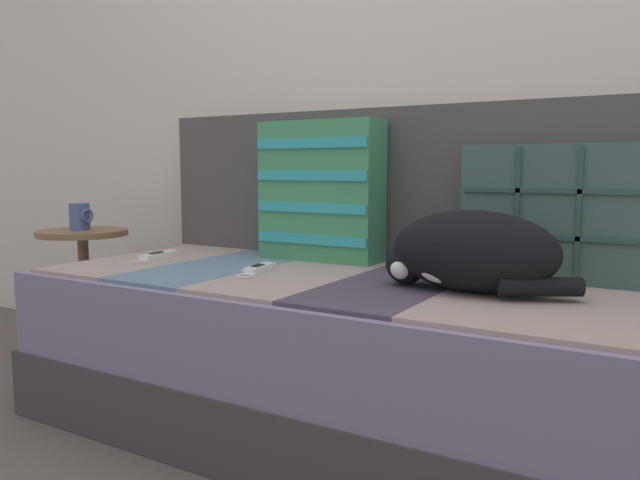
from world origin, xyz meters
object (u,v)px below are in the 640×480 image
at_px(throw_pillow_quilted, 552,213).
at_px(game_remote_near, 258,269).
at_px(game_remote_far, 158,256).
at_px(end_table, 84,272).
at_px(coffee_mug, 80,217).
at_px(couch, 402,363).
at_px(throw_pillow_striped, 321,191).
at_px(sleeping_cat, 468,253).

distance_m(throw_pillow_quilted, game_remote_near, 0.80).
height_order(throw_pillow_quilted, game_remote_far, throw_pillow_quilted).
relative_size(end_table, coffee_mug, 5.05).
xyz_separation_m(couch, end_table, (-1.30, 0.04, 0.13)).
distance_m(game_remote_near, game_remote_far, 0.44).
bearing_deg(couch, throw_pillow_striped, 151.06).
bearing_deg(throw_pillow_quilted, game_remote_near, -157.37).
bearing_deg(end_table, game_remote_far, -10.49).
relative_size(throw_pillow_quilted, game_remote_far, 2.15).
xyz_separation_m(couch, throw_pillow_striped, (-0.37, 0.21, 0.44)).
height_order(end_table, coffee_mug, coffee_mug).
distance_m(couch, throw_pillow_striped, 0.61).
distance_m(throw_pillow_striped, end_table, 1.00).
bearing_deg(couch, throw_pillow_quilted, 32.46).
height_order(throw_pillow_striped, game_remote_far, throw_pillow_striped).
bearing_deg(coffee_mug, game_remote_near, -7.84).
distance_m(couch, sleeping_cat, 0.37).
height_order(sleeping_cat, game_remote_far, sleeping_cat).
relative_size(throw_pillow_quilted, game_remote_near, 2.35).
bearing_deg(coffee_mug, throw_pillow_quilted, 6.16).
bearing_deg(throw_pillow_quilted, coffee_mug, -173.84).
xyz_separation_m(couch, game_remote_far, (-0.83, -0.05, 0.23)).
bearing_deg(throw_pillow_quilted, game_remote_far, -167.45).
bearing_deg(throw_pillow_striped, couch, -28.94).
xyz_separation_m(couch, throw_pillow_quilted, (0.32, 0.21, 0.40)).
relative_size(throw_pillow_striped, game_remote_far, 2.10).
relative_size(couch, game_remote_far, 10.21).
height_order(couch, game_remote_far, game_remote_far).
height_order(couch, throw_pillow_striped, throw_pillow_striped).
bearing_deg(game_remote_far, sleeping_cat, -0.74).
xyz_separation_m(game_remote_near, end_table, (-0.91, 0.13, -0.11)).
bearing_deg(throw_pillow_striped, throw_pillow_quilted, 0.04).
bearing_deg(sleeping_cat, couch, 161.36).
xyz_separation_m(end_table, coffee_mug, (-0.00, -0.01, 0.21)).
distance_m(sleeping_cat, coffee_mug, 1.50).
height_order(game_remote_far, end_table, end_table).
distance_m(throw_pillow_quilted, end_table, 1.66).
bearing_deg(couch, game_remote_far, -176.50).
bearing_deg(couch, end_table, 178.38).
distance_m(throw_pillow_quilted, sleeping_cat, 0.31).
relative_size(throw_pillow_quilted, sleeping_cat, 0.95).
bearing_deg(couch, sleeping_cat, -18.64).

